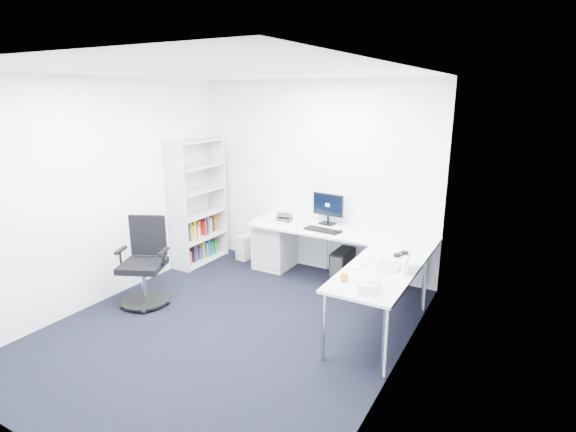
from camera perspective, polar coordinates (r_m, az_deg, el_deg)
The scene contains 22 objects.
ground at distance 5.15m, azimuth -7.40°, elevation -13.85°, with size 4.20×4.20×0.00m, color black.
ceiling at distance 4.52m, azimuth -8.61°, elevation 17.68°, with size 4.20×4.20×0.00m, color white.
wall_back at distance 6.41m, azimuth 3.44°, elevation 4.91°, with size 3.60×0.02×2.70m, color white.
wall_front at distance 3.32m, azimuth -30.48°, elevation -7.09°, with size 3.60×0.02×2.70m, color white.
wall_left at distance 5.90m, azimuth -22.08°, elevation 2.91°, with size 0.02×4.20×2.70m, color white.
wall_right at distance 3.87m, azimuth 13.82°, elevation -2.39°, with size 0.02×4.20×2.70m, color white.
l_desk at distance 5.84m, azimuth 5.14°, elevation -6.19°, with size 2.52×1.41×0.74m, color silver, non-canonical shape.
drawer_pedestal at distance 6.68m, azimuth -1.52°, elevation -3.27°, with size 0.49×0.61×0.75m, color silver.
bookshelf at distance 6.85m, azimuth -11.40°, elevation 1.70°, with size 0.36×0.93×1.86m, color #BCBFBF, non-canonical shape.
task_chair at distance 5.69m, azimuth -18.01°, elevation -5.72°, with size 0.60×0.60×1.07m, color black, non-canonical shape.
black_pc_tower at distance 6.21m, azimuth 6.91°, elevation -6.34°, with size 0.20×0.46×0.45m, color black.
beige_pc_tower at distance 7.10m, azimuth -5.10°, elevation -3.81°, with size 0.18×0.39×0.37m, color beige.
power_strip at distance 6.22m, azimuth 11.18°, elevation -8.54°, with size 0.36×0.06×0.04m, color silver.
monitor at distance 6.25m, azimuth 5.06°, elevation 0.93°, with size 0.47×0.15×0.45m, color black, non-canonical shape.
black_keyboard at distance 5.99m, azimuth 4.35°, elevation -1.79°, with size 0.49×0.17×0.02m, color black.
mouse at distance 5.91m, azimuth 6.48°, elevation -2.04°, with size 0.06×0.10×0.03m, color black.
desk_phone at distance 6.41m, azimuth -0.46°, elevation -0.09°, with size 0.19×0.19×0.13m, color #28272A, non-canonical shape.
laptop at distance 4.83m, azimuth 12.72°, elevation -5.00°, with size 0.34×0.33×0.24m, color silver, non-canonical shape.
white_keyboard at distance 4.92m, azimuth 9.11°, elevation -5.81°, with size 0.13×0.46×0.02m, color silver.
headphones at distance 5.24m, azimuth 14.16°, elevation -4.57°, with size 0.13×0.20×0.05m, color black, non-canonical shape.
orange_fruit at distance 4.43m, azimuth 7.14°, elevation -7.67°, with size 0.09×0.09×0.09m, color orange.
tissue_box at distance 4.26m, azimuth 10.39°, elevation -8.73°, with size 0.13×0.26×0.09m, color silver.
Camera 1 is at (2.75, -3.58, 2.49)m, focal length 28.00 mm.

